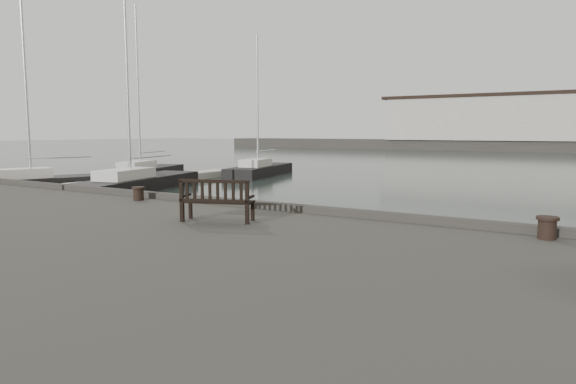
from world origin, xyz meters
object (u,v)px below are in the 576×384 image
object	(u,v)px
bollard_right	(547,228)
yacht_d	(260,172)
bollard_left	(139,194)
yacht_c	(136,186)
yacht_a	(39,186)
yacht_b	(144,175)
bench	(217,208)

from	to	relation	value
bollard_right	yacht_d	size ratio (longest dim) A/B	0.04
bollard_left	yacht_d	world-z (taller)	yacht_d
yacht_c	bollard_right	bearing A→B (deg)	-39.24
yacht_a	yacht_b	world-z (taller)	yacht_b
bollard_left	yacht_c	size ratio (longest dim) A/B	0.03
yacht_a	yacht_d	size ratio (longest dim) A/B	1.01
bollard_right	yacht_a	distance (m)	29.98
yacht_c	yacht_d	size ratio (longest dim) A/B	1.25
yacht_a	yacht_c	size ratio (longest dim) A/B	0.81
bench	yacht_a	world-z (taller)	yacht_a
bollard_right	bollard_left	bearing A→B (deg)	-178.87
bollard_left	yacht_d	bearing A→B (deg)	117.22
bollard_left	bollard_right	xyz separation A→B (m)	(11.06, 0.22, 0.02)
bollard_right	yacht_c	size ratio (longest dim) A/B	0.03
bench	yacht_d	bearing A→B (deg)	103.19
yacht_b	bench	bearing A→B (deg)	-59.78
yacht_a	yacht_b	distance (m)	9.23
yacht_b	yacht_d	world-z (taller)	yacht_b
yacht_a	yacht_d	xyz separation A→B (m)	(5.28, 16.36, -0.01)
bollard_right	yacht_a	world-z (taller)	yacht_a
yacht_c	yacht_d	xyz separation A→B (m)	(0.22, 13.13, -0.01)
bench	yacht_b	distance (m)	29.77
yacht_a	yacht_b	size ratio (longest dim) A/B	0.88
yacht_c	yacht_a	bearing A→B (deg)	-161.76
bench	yacht_a	size ratio (longest dim) A/B	0.15
bench	bollard_right	xyz separation A→B (m)	(6.67, 1.82, -0.09)
yacht_b	yacht_d	size ratio (longest dim) A/B	1.14
bollard_left	yacht_c	world-z (taller)	yacht_c
bench	yacht_c	bearing A→B (deg)	123.22
bench	yacht_c	world-z (taller)	yacht_c
yacht_d	yacht_c	bearing A→B (deg)	-103.89
bench	bollard_right	world-z (taller)	bench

